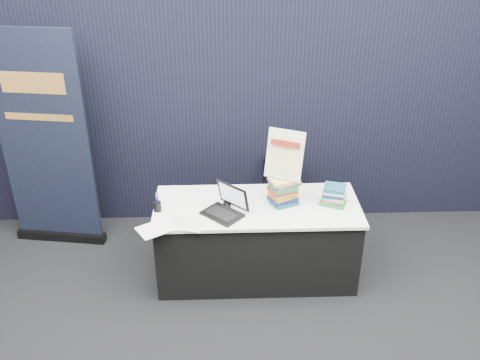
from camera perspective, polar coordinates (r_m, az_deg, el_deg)
name	(u,v)px	position (r m, az deg, el deg)	size (l,w,h in m)	color
floor	(260,314)	(4.70, 2.12, -14.08)	(8.00, 8.00, 0.00)	black
wall_back	(242,9)	(7.57, 0.25, 17.82)	(8.00, 0.02, 3.50)	#B7B4AD
drape_partition	(251,113)	(5.42, 1.21, 7.21)	(6.00, 0.08, 2.40)	black
display_table	(256,240)	(4.88, 1.77, -6.44)	(1.80, 0.75, 0.75)	black
laptop	(222,207)	(4.54, -1.92, -2.87)	(0.39, 0.44, 0.25)	black
mouse	(227,204)	(4.66, -1.41, -2.58)	(0.07, 0.11, 0.03)	black
brochure_left	(157,228)	(4.42, -8.88, -5.11)	(0.30, 0.21, 0.00)	white
brochure_mid	(187,224)	(4.45, -5.69, -4.66)	(0.30, 0.21, 0.00)	silver
brochure_right	(220,213)	(4.56, -2.15, -3.57)	(0.31, 0.22, 0.00)	silver
pen_cup	(157,206)	(4.63, -8.81, -2.81)	(0.07, 0.07, 0.09)	black
book_stack_tall	(284,191)	(4.67, 4.67, -1.15)	(0.27, 0.25, 0.24)	#17495A
book_stack_short	(334,195)	(4.72, 9.99, -1.62)	(0.24, 0.21, 0.17)	#1F7539
info_sign	(285,155)	(4.54, 4.79, 2.65)	(0.34, 0.24, 0.44)	black
pullup_banner	(47,155)	(5.40, -19.90, 2.52)	(0.92, 0.24, 2.16)	black
stacking_chair	(282,193)	(5.48, 4.47, -1.37)	(0.46, 0.47, 0.80)	black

